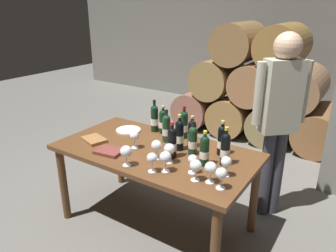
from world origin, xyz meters
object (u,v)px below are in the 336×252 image
at_px(wine_bottle_4, 172,142).
at_px(wine_glass_9, 211,168).
at_px(dining_table, 155,159).
at_px(serving_plate, 128,130).
at_px(wine_bottle_5, 184,124).
at_px(wine_bottle_0, 193,140).
at_px(wine_glass_6, 126,152).
at_px(wine_glass_7, 134,136).
at_px(wine_glass_1, 226,162).
at_px(wine_glass_4, 152,159).
at_px(wine_bottle_3, 179,135).
at_px(leather_ledger, 109,151).
at_px(sommelier_presenting, 279,111).
at_px(wine_bottle_1, 225,149).
at_px(wine_bottle_7, 204,150).
at_px(wine_glass_8, 221,174).
at_px(wine_bottle_8, 155,118).
at_px(wine_glass_0, 196,166).
at_px(wine_glass_10, 157,146).
at_px(wine_bottle_9, 222,140).
at_px(wine_bottle_10, 166,128).
at_px(tasting_notebook, 94,140).
at_px(wine_glass_3, 169,149).
at_px(wine_glass_5, 193,160).
at_px(wine_bottle_2, 163,121).
at_px(wine_glass_2, 165,158).
at_px(wine_bottle_6, 192,134).

bearing_deg(wine_bottle_4, wine_glass_9, -23.43).
distance_m(dining_table, serving_plate, 0.52).
bearing_deg(wine_bottle_5, wine_bottle_0, -47.68).
relative_size(wine_glass_6, wine_glass_7, 1.07).
relative_size(wine_glass_1, wine_glass_7, 0.99).
distance_m(wine_bottle_0, wine_glass_4, 0.43).
bearing_deg(wine_bottle_3, serving_plate, 171.49).
height_order(leather_ledger, sommelier_presenting, sommelier_presenting).
height_order(wine_bottle_1, wine_bottle_4, wine_bottle_1).
distance_m(wine_bottle_1, wine_glass_6, 0.75).
relative_size(wine_bottle_7, wine_glass_8, 1.83).
bearing_deg(wine_bottle_7, wine_bottle_8, 153.40).
relative_size(wine_glass_0, wine_glass_6, 0.97).
height_order(wine_bottle_4, wine_glass_10, wine_bottle_4).
height_order(wine_bottle_3, wine_glass_6, wine_bottle_3).
bearing_deg(wine_glass_7, wine_bottle_9, 23.60).
height_order(wine_bottle_10, wine_glass_4, wine_bottle_10).
bearing_deg(wine_glass_0, wine_bottle_8, 142.31).
height_order(wine_glass_4, leather_ledger, wine_glass_4).
bearing_deg(tasting_notebook, wine_glass_3, 18.44).
bearing_deg(wine_glass_4, wine_glass_0, 11.42).
relative_size(wine_glass_1, wine_glass_5, 1.04).
bearing_deg(leather_ledger, wine_bottle_0, 23.69).
distance_m(wine_bottle_2, wine_bottle_5, 0.23).
bearing_deg(wine_bottle_4, wine_bottle_10, 131.67).
height_order(wine_glass_3, wine_glass_4, wine_glass_3).
distance_m(wine_glass_4, wine_glass_7, 0.45).
distance_m(wine_bottle_0, wine_glass_7, 0.50).
bearing_deg(wine_bottle_0, wine_bottle_7, -34.46).
xyz_separation_m(wine_glass_2, wine_glass_5, (0.18, 0.09, -0.01)).
relative_size(wine_bottle_10, sommelier_presenting, 0.17).
height_order(wine_bottle_8, wine_glass_1, wine_bottle_8).
xyz_separation_m(wine_glass_2, wine_glass_9, (0.34, 0.04, -0.00)).
bearing_deg(wine_bottle_8, wine_bottle_0, -24.07).
relative_size(wine_bottle_2, wine_bottle_7, 0.97).
distance_m(wine_bottle_0, wine_glass_3, 0.24).
height_order(wine_glass_6, serving_plate, wine_glass_6).
relative_size(wine_glass_1, wine_glass_4, 1.00).
distance_m(wine_bottle_5, sommelier_presenting, 0.85).
bearing_deg(wine_bottle_6, wine_bottle_7, -44.77).
distance_m(wine_glass_1, wine_glass_7, 0.85).
height_order(wine_bottle_8, wine_glass_3, wine_bottle_8).
bearing_deg(dining_table, wine_glass_0, -26.15).
distance_m(wine_bottle_10, tasting_notebook, 0.66).
distance_m(dining_table, wine_glass_1, 0.72).
bearing_deg(wine_bottle_8, wine_glass_8, -31.82).
bearing_deg(wine_glass_5, wine_glass_8, -17.50).
bearing_deg(wine_bottle_2, wine_glass_0, -41.59).
bearing_deg(wine_bottle_3, wine_bottle_8, 151.28).
height_order(wine_bottle_4, wine_glass_9, wine_bottle_4).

